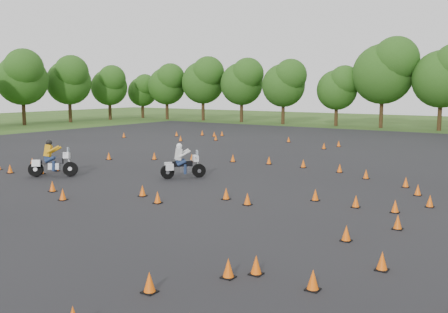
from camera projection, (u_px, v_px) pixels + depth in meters
ground at (170, 196)px, 20.64m from camera, size 140.00×140.00×0.00m
asphalt_pad at (246, 175)px, 25.57m from camera, size 62.00×62.00×0.00m
treeline at (447, 86)px, 46.87m from camera, size 86.91×32.33×10.83m
traffic_cones at (241, 172)px, 25.21m from camera, size 36.46×33.22×0.45m
rider_yellow at (52, 158)px, 24.97m from camera, size 2.36×2.10×1.87m
rider_white at (183, 161)px, 24.66m from camera, size 2.00×2.16×1.74m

